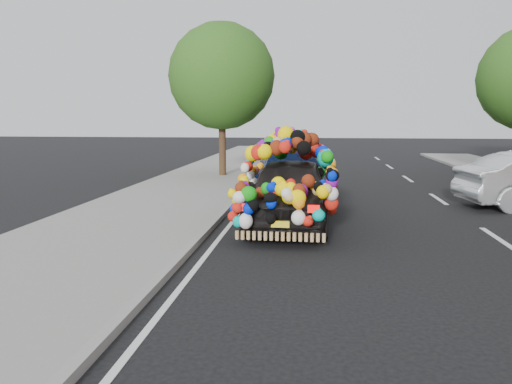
# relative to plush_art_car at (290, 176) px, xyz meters

# --- Properties ---
(ground) EXTENTS (100.00, 100.00, 0.00)m
(ground) POSITION_rel_plush_art_car_xyz_m (0.66, -0.93, -1.11)
(ground) COLOR black
(ground) RESTS_ON ground
(sidewalk) EXTENTS (4.00, 60.00, 0.12)m
(sidewalk) POSITION_rel_plush_art_car_xyz_m (-3.64, -0.93, -1.05)
(sidewalk) COLOR gray
(sidewalk) RESTS_ON ground
(kerb) EXTENTS (0.15, 60.00, 0.13)m
(kerb) POSITION_rel_plush_art_car_xyz_m (-1.69, -0.93, -1.04)
(kerb) COLOR gray
(kerb) RESTS_ON ground
(lane_markings) EXTENTS (6.00, 50.00, 0.01)m
(lane_markings) POSITION_rel_plush_art_car_xyz_m (4.26, -0.93, -1.10)
(lane_markings) COLOR silver
(lane_markings) RESTS_ON ground
(tree_near_sidewalk) EXTENTS (4.20, 4.20, 6.13)m
(tree_near_sidewalk) POSITION_rel_plush_art_car_xyz_m (-3.14, 8.57, 2.91)
(tree_near_sidewalk) COLOR #332114
(tree_near_sidewalk) RESTS_ON ground
(plush_art_car) EXTENTS (2.27, 4.70, 2.16)m
(plush_art_car) POSITION_rel_plush_art_car_xyz_m (0.00, 0.00, 0.00)
(plush_art_car) COLOR black
(plush_art_car) RESTS_ON ground
(navy_sedan) EXTENTS (2.84, 5.32, 1.47)m
(navy_sedan) POSITION_rel_plush_art_car_xyz_m (-0.15, 3.57, -0.38)
(navy_sedan) COLOR #050F33
(navy_sedan) RESTS_ON ground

